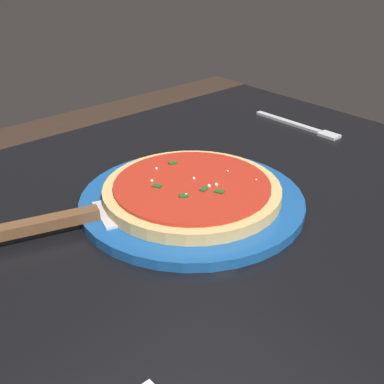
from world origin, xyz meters
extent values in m
cube|color=black|center=(-0.41, -0.28, 0.37)|extent=(0.06, 0.06, 0.73)
cube|color=black|center=(0.00, 0.00, 0.75)|extent=(0.95, 0.69, 0.03)
cylinder|color=#195199|center=(0.01, 0.01, 0.77)|extent=(0.30, 0.30, 0.01)
cylinder|color=#DBB26B|center=(0.01, 0.01, 0.78)|extent=(0.24, 0.24, 0.02)
cylinder|color=red|center=(0.01, 0.01, 0.79)|extent=(0.21, 0.21, 0.00)
sphere|color=#EFEACC|center=(0.02, -0.05, 0.80)|extent=(0.00, 0.00, 0.00)
sphere|color=#EFEACC|center=(0.04, 0.03, 0.80)|extent=(0.00, 0.00, 0.00)
sphere|color=#EFEACC|center=(-0.05, 0.02, 0.80)|extent=(0.00, 0.00, 0.00)
sphere|color=#EFEACC|center=(0.05, -0.03, 0.80)|extent=(0.00, 0.00, 0.00)
sphere|color=#EFEACC|center=(0.00, 0.04, 0.80)|extent=(0.00, 0.00, 0.00)
sphere|color=#EFEACC|center=(0.00, 0.01, 0.80)|extent=(0.00, 0.00, 0.00)
sphere|color=#EFEACC|center=(-0.01, 0.04, 0.80)|extent=(0.00, 0.00, 0.00)
sphere|color=#EFEACC|center=(-0.06, 0.06, 0.80)|extent=(0.00, 0.00, 0.00)
cube|color=#23561E|center=(0.04, 0.03, 0.80)|extent=(0.01, 0.01, 0.00)
cube|color=#23561E|center=(0.05, -0.01, 0.80)|extent=(0.01, 0.01, 0.00)
cube|color=#23561E|center=(0.01, 0.04, 0.80)|extent=(0.01, 0.01, 0.00)
cube|color=#23561E|center=(0.00, 0.05, 0.80)|extent=(0.01, 0.01, 0.00)
cube|color=#23561E|center=(-0.01, -0.05, 0.80)|extent=(0.01, 0.01, 0.00)
cube|color=silver|center=(0.09, -0.01, 0.78)|extent=(0.11, 0.09, 0.00)
cube|color=brown|center=(0.19, -0.04, 0.78)|extent=(0.13, 0.06, 0.01)
cube|color=silver|center=(-0.34, -0.10, 0.76)|extent=(0.01, 0.15, 0.00)
cube|color=silver|center=(-0.34, -0.01, 0.76)|extent=(0.02, 0.04, 0.00)
camera|label=1|loc=(0.39, 0.44, 1.09)|focal=45.95mm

